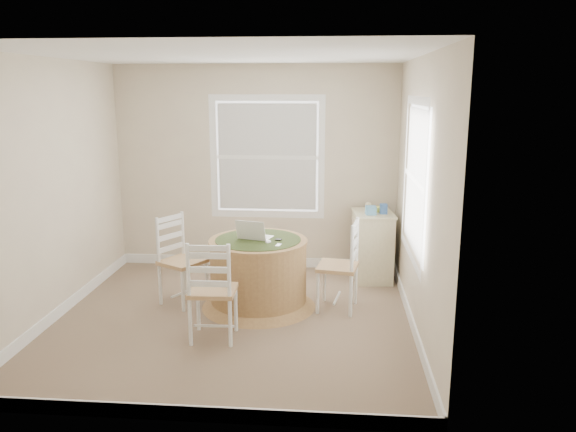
{
  "coord_description": "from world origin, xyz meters",
  "views": [
    {
      "loc": [
        1.01,
        -5.27,
        2.3
      ],
      "look_at": [
        0.53,
        0.45,
        0.99
      ],
      "focal_mm": 35.0,
      "sensor_mm": 36.0,
      "label": 1
    }
  ],
  "objects_px": {
    "laptop": "(255,236)",
    "corner_chest": "(372,246)",
    "chair_near": "(213,290)",
    "chair_right": "(338,266)",
    "round_table": "(258,270)",
    "chair_left": "(183,261)"
  },
  "relations": [
    {
      "from": "laptop",
      "to": "corner_chest",
      "type": "bearing_deg",
      "value": -127.58
    },
    {
      "from": "round_table",
      "to": "corner_chest",
      "type": "height_order",
      "value": "corner_chest"
    },
    {
      "from": "round_table",
      "to": "laptop",
      "type": "xyz_separation_m",
      "value": [
        -0.04,
        0.04,
        0.37
      ]
    },
    {
      "from": "round_table",
      "to": "laptop",
      "type": "distance_m",
      "value": 0.37
    },
    {
      "from": "laptop",
      "to": "corner_chest",
      "type": "height_order",
      "value": "laptop"
    },
    {
      "from": "round_table",
      "to": "chair_left",
      "type": "distance_m",
      "value": 0.83
    },
    {
      "from": "laptop",
      "to": "corner_chest",
      "type": "relative_size",
      "value": 0.46
    },
    {
      "from": "chair_near",
      "to": "corner_chest",
      "type": "distance_m",
      "value": 2.43
    },
    {
      "from": "round_table",
      "to": "corner_chest",
      "type": "xyz_separation_m",
      "value": [
        1.27,
        1.01,
        0.01
      ]
    },
    {
      "from": "chair_near",
      "to": "laptop",
      "type": "relative_size",
      "value": 2.44
    },
    {
      "from": "chair_near",
      "to": "laptop",
      "type": "distance_m",
      "value": 0.96
    },
    {
      "from": "corner_chest",
      "to": "round_table",
      "type": "bearing_deg",
      "value": -146.91
    },
    {
      "from": "round_table",
      "to": "chair_near",
      "type": "distance_m",
      "value": 0.89
    },
    {
      "from": "round_table",
      "to": "corner_chest",
      "type": "relative_size",
      "value": 1.46
    },
    {
      "from": "chair_near",
      "to": "corner_chest",
      "type": "relative_size",
      "value": 1.13
    },
    {
      "from": "chair_near",
      "to": "chair_left",
      "type": "bearing_deg",
      "value": -60.51
    },
    {
      "from": "chair_near",
      "to": "laptop",
      "type": "height_order",
      "value": "laptop"
    },
    {
      "from": "round_table",
      "to": "chair_left",
      "type": "height_order",
      "value": "chair_left"
    },
    {
      "from": "chair_left",
      "to": "round_table",
      "type": "bearing_deg",
      "value": -61.54
    },
    {
      "from": "round_table",
      "to": "chair_left",
      "type": "xyz_separation_m",
      "value": [
        -0.83,
        0.03,
        0.07
      ]
    },
    {
      "from": "round_table",
      "to": "corner_chest",
      "type": "distance_m",
      "value": 1.62
    },
    {
      "from": "chair_right",
      "to": "corner_chest",
      "type": "xyz_separation_m",
      "value": [
        0.43,
        1.02,
        -0.05
      ]
    }
  ]
}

